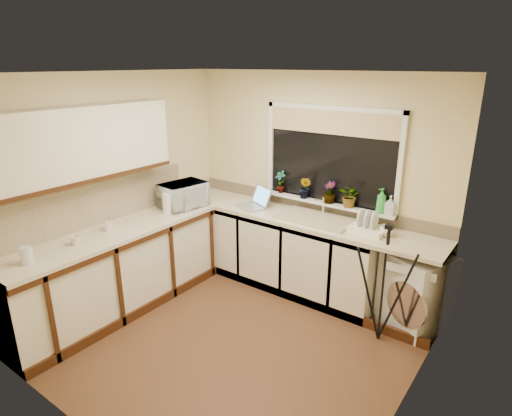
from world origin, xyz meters
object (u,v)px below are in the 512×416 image
object	(u,v)px
kettle	(170,203)
plant_d	(350,196)
microwave	(183,195)
plant_b	(305,188)
washing_machine	(416,290)
dish_rack	(369,229)
laptop	(255,202)
cup_back	(386,231)
steel_jar	(108,225)
soap_bottle_clear	(390,205)
plant_a	(280,182)
soap_bottle_green	(381,201)
glass_jug	(26,255)
plant_c	(330,192)
cup_left	(75,240)
tripod	(384,284)

from	to	relation	value
kettle	plant_d	bearing A→B (deg)	28.35
microwave	plant_b	bearing A→B (deg)	-51.82
washing_machine	dish_rack	world-z (taller)	dish_rack
laptop	plant_d	xyz separation A→B (m)	(1.09, 0.23, 0.21)
washing_machine	cup_back	xyz separation A→B (m)	(-0.34, -0.04, 0.57)
steel_jar	soap_bottle_clear	bearing A→B (deg)	37.54
plant_a	soap_bottle_green	size ratio (longest dim) A/B	1.02
glass_jug	soap_bottle_green	world-z (taller)	soap_bottle_green
plant_c	cup_left	size ratio (longest dim) A/B	2.70
washing_machine	glass_jug	distance (m)	3.61
glass_jug	plant_a	xyz separation A→B (m)	(0.86, 2.62, 0.21)
plant_c	plant_d	world-z (taller)	same
steel_jar	glass_jug	bearing A→B (deg)	-84.57
microwave	soap_bottle_clear	bearing A→B (deg)	-63.15
plant_c	cup_left	world-z (taller)	plant_c
cup_left	washing_machine	bearing A→B (deg)	36.94
tripod	plant_d	distance (m)	1.05
laptop	plant_d	bearing A→B (deg)	35.63
plant_d	plant_b	bearing A→B (deg)	-178.42
steel_jar	plant_d	distance (m)	2.54
laptop	dish_rack	size ratio (longest dim) A/B	1.23
washing_machine	plant_b	xyz separation A→B (m)	(-1.38, 0.15, 0.79)
glass_jug	plant_a	bearing A→B (deg)	71.77
glass_jug	soap_bottle_green	distance (m)	3.37
plant_a	laptop	bearing A→B (deg)	-128.47
steel_jar	kettle	bearing A→B (deg)	84.35
glass_jug	plant_b	xyz separation A→B (m)	(1.22, 2.59, 0.20)
steel_jar	washing_machine	bearing A→B (deg)	30.31
laptop	tripod	size ratio (longest dim) A/B	0.37
glass_jug	plant_b	distance (m)	2.87
soap_bottle_green	cup_back	xyz separation A→B (m)	(0.16, -0.22, -0.23)
steel_jar	cup_back	world-z (taller)	steel_jar
plant_d	soap_bottle_clear	size ratio (longest dim) A/B	1.23
washing_machine	tripod	xyz separation A→B (m)	(-0.19, -0.43, 0.20)
glass_jug	cup_left	world-z (taller)	glass_jug
laptop	cup_left	size ratio (longest dim) A/B	4.82
plant_a	plant_c	size ratio (longest dim) A/B	1.09
washing_machine	kettle	size ratio (longest dim) A/B	3.57
glass_jug	soap_bottle_green	bearing A→B (deg)	51.30
plant_b	soap_bottle_green	distance (m)	0.88
plant_c	cup_back	world-z (taller)	plant_c
plant_b	soap_bottle_clear	world-z (taller)	plant_b
washing_machine	soap_bottle_clear	xyz separation A→B (m)	(-0.40, 0.18, 0.76)
microwave	soap_bottle_clear	distance (m)	2.33
glass_jug	microwave	distance (m)	1.87
laptop	cup_back	world-z (taller)	laptop
dish_rack	plant_d	size ratio (longest dim) A/B	1.45
kettle	glass_jug	bearing A→B (deg)	-89.75
soap_bottle_green	soap_bottle_clear	world-z (taller)	soap_bottle_green
washing_machine	cup_left	world-z (taller)	cup_left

